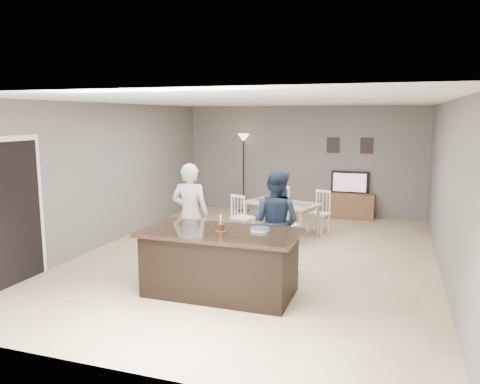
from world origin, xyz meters
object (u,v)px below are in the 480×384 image
(woman, at_px, (190,214))
(birthday_cake, at_px, (221,227))
(tv_console, at_px, (349,206))
(plate_stack, at_px, (260,229))
(dining_table, at_px, (282,208))
(kitchen_island, at_px, (220,262))
(television, at_px, (350,182))
(floor_lamp, at_px, (244,152))
(man, at_px, (276,222))

(woman, relative_size, birthday_cake, 7.95)
(tv_console, bearing_deg, birthday_cake, -102.12)
(plate_stack, relative_size, dining_table, 0.13)
(kitchen_island, height_order, plate_stack, plate_stack)
(woman, relative_size, dining_table, 0.83)
(television, distance_m, birthday_cake, 5.75)
(woman, bearing_deg, kitchen_island, 123.80)
(plate_stack, height_order, floor_lamp, floor_lamp)
(man, distance_m, birthday_cake, 1.17)
(man, height_order, floor_lamp, floor_lamp)
(tv_console, height_order, floor_lamp, floor_lamp)
(television, height_order, woman, woman)
(woman, xyz_separation_m, birthday_cake, (0.96, -1.08, 0.10))
(birthday_cake, height_order, plate_stack, birthday_cake)
(television, relative_size, dining_table, 0.45)
(television, bearing_deg, plate_stack, 82.92)
(tv_console, height_order, dining_table, dining_table)
(kitchen_island, height_order, birthday_cake, birthday_cake)
(dining_table, bearing_deg, floor_lamp, 145.96)
(kitchen_island, height_order, woman, woman)
(man, distance_m, floor_lamp, 4.94)
(television, height_order, dining_table, television)
(television, distance_m, plate_stack, 5.51)
(birthday_cake, bearing_deg, man, 64.08)
(tv_console, relative_size, birthday_cake, 5.62)
(woman, xyz_separation_m, plate_stack, (1.47, -0.92, 0.07))
(kitchen_island, height_order, dining_table, dining_table)
(kitchen_island, height_order, man, man)
(birthday_cake, xyz_separation_m, dining_table, (0.04, 3.40, -0.37))
(television, bearing_deg, man, 81.51)
(man, relative_size, floor_lamp, 0.83)
(birthday_cake, relative_size, floor_lamp, 0.11)
(tv_console, xyz_separation_m, woman, (-2.15, -4.48, 0.55))
(woman, distance_m, dining_table, 2.54)
(plate_stack, distance_m, floor_lamp, 5.75)
(floor_lamp, bearing_deg, woman, -83.24)
(floor_lamp, bearing_deg, television, 2.44)
(television, height_order, birthday_cake, television)
(man, bearing_deg, woman, 13.55)
(kitchen_island, distance_m, dining_table, 3.41)
(tv_console, distance_m, man, 4.59)
(woman, distance_m, floor_lamp, 4.52)
(tv_console, height_order, woman, woman)
(tv_console, distance_m, birthday_cake, 5.72)
(tv_console, bearing_deg, dining_table, -118.03)
(tv_console, relative_size, man, 0.73)
(tv_console, xyz_separation_m, man, (-0.68, -4.51, 0.53))
(kitchen_island, relative_size, tv_console, 1.79)
(television, xyz_separation_m, floor_lamp, (-2.68, -0.11, 0.69))
(tv_console, xyz_separation_m, plate_stack, (-0.68, -5.40, 0.62))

